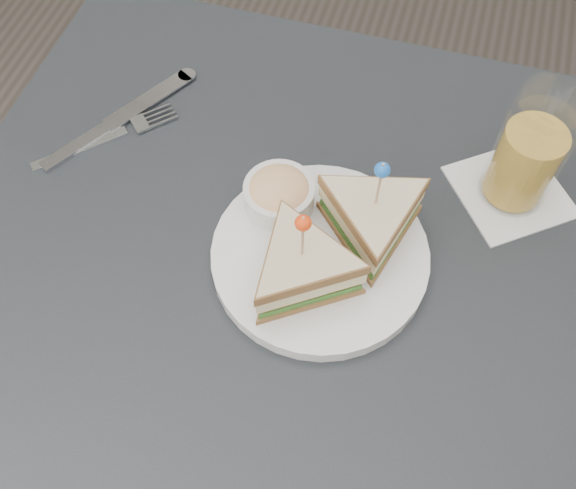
{
  "coord_description": "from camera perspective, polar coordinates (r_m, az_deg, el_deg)",
  "views": [
    {
      "loc": [
        0.11,
        -0.32,
        1.37
      ],
      "look_at": [
        0.01,
        0.01,
        0.8
      ],
      "focal_mm": 40.0,
      "sensor_mm": 36.0,
      "label": 1
    }
  ],
  "objects": [
    {
      "name": "cutlery_knife",
      "position": [
        0.85,
        -15.15,
        10.48
      ],
      "size": [
        0.14,
        0.22,
        0.01
      ],
      "rotation": [
        0.0,
        0.0,
        -0.52
      ],
      "color": "#B8BBC4",
      "rests_on": "table"
    },
    {
      "name": "drink_set",
      "position": [
        0.75,
        20.56,
        7.42
      ],
      "size": [
        0.17,
        0.17,
        0.15
      ],
      "rotation": [
        0.0,
        0.0,
        0.64
      ],
      "color": "silver",
      "rests_on": "table"
    },
    {
      "name": "table",
      "position": [
        0.77,
        -0.93,
        -5.27
      ],
      "size": [
        0.8,
        0.8,
        0.75
      ],
      "color": "black",
      "rests_on": "ground"
    },
    {
      "name": "ground_plane",
      "position": [
        1.41,
        -0.53,
        -17.28
      ],
      "size": [
        3.5,
        3.5,
        0.0
      ],
      "primitive_type": "plane",
      "color": "#3F3833"
    },
    {
      "name": "cutlery_fork",
      "position": [
        0.84,
        -15.35,
        9.33
      ],
      "size": [
        0.15,
        0.15,
        0.01
      ],
      "rotation": [
        0.0,
        0.0,
        -0.77
      ],
      "color": "white",
      "rests_on": "table"
    },
    {
      "name": "plate_meal",
      "position": [
        0.68,
        3.53,
        0.34
      ],
      "size": [
        0.27,
        0.26,
        0.14
      ],
      "rotation": [
        0.0,
        0.0,
        0.07
      ],
      "color": "silver",
      "rests_on": "table"
    }
  ]
}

